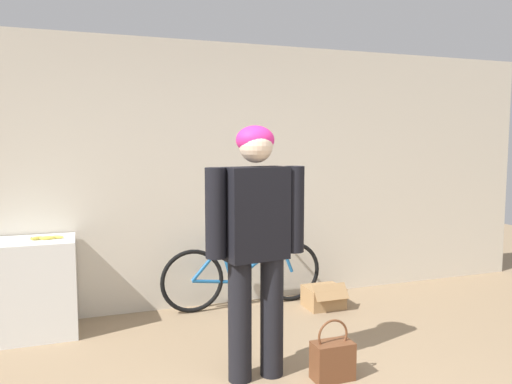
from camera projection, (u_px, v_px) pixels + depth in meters
The scene contains 7 objects.
wall_back at pixel (188, 176), 4.87m from camera, with size 8.00×0.07×2.60m.
side_shelf at pixel (32, 288), 4.19m from camera, with size 0.72×0.52×0.82m.
person at pixel (256, 234), 3.38m from camera, with size 0.70×0.27×1.74m.
bicycle at pixel (244, 273), 4.94m from camera, with size 1.66×0.46×0.69m.
banana at pixel (47, 238), 4.17m from camera, with size 0.27×0.07×0.03m.
handbag at pixel (333, 359), 3.43m from camera, with size 0.28×0.16×0.43m.
cardboard_box at pixel (324, 297), 4.94m from camera, with size 0.36×0.36×0.27m.
Camera 1 is at (-1.01, -2.02, 1.63)m, focal length 35.00 mm.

